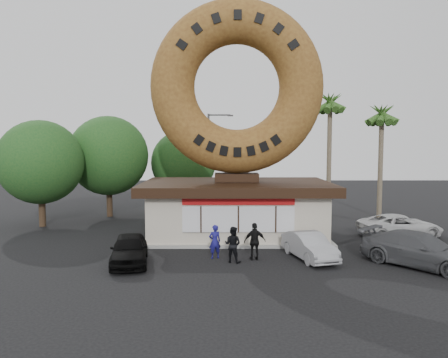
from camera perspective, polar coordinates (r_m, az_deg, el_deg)
name	(u,v)px	position (r m, az deg, el deg)	size (l,w,h in m)	color
ground	(240,263)	(20.91, 2.17, -10.87)	(90.00, 90.00, 0.00)	black
donut_shop	(237,207)	(26.40, 1.65, -3.66)	(11.20, 7.20, 3.80)	beige
giant_donut	(237,87)	(26.33, 1.69, 11.90)	(10.21, 10.21, 2.60)	olive
tree_west	(109,156)	(34.24, -14.85, 2.95)	(6.00, 6.00, 7.65)	#473321
tree_mid	(183,163)	(35.29, -5.32, 2.13)	(5.20, 5.20, 6.63)	#473321
tree_far	(41,162)	(31.58, -22.84, 2.03)	(5.60, 5.60, 7.14)	#473321
palm_near	(330,107)	(35.23, 13.69, 9.16)	(2.60, 2.60, 9.75)	#726651
palm_far	(382,118)	(34.75, 19.92, 7.54)	(2.60, 2.60, 8.75)	#726651
street_lamp	(210,157)	(36.15, -1.79, 2.95)	(2.11, 0.20, 8.00)	#59595E
person_left	(215,242)	(21.47, -1.21, -8.17)	(0.60, 0.40, 1.65)	navy
person_center	(233,244)	(20.78, 1.16, -8.53)	(0.83, 0.64, 1.70)	black
person_right	(255,241)	(21.20, 4.05, -8.14)	(1.06, 0.44, 1.80)	black
car_black	(129,249)	(21.00, -12.26, -8.95)	(1.64, 4.07, 1.39)	black
car_silver	(309,246)	(21.79, 11.09, -8.58)	(1.35, 3.87, 1.27)	#A0A1A5
car_grey	(420,250)	(21.98, 24.20, -8.45)	(2.15, 5.30, 1.54)	#525357
car_white	(400,226)	(28.25, 22.02, -5.68)	(2.25, 4.89, 1.36)	silver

